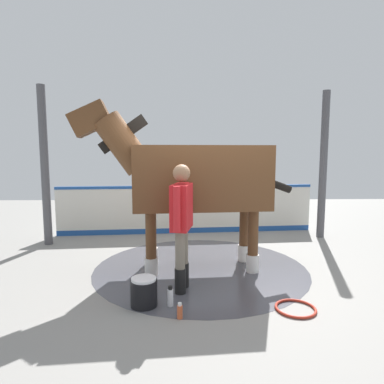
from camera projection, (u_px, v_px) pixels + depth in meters
The scene contains 11 objects.
ground_plane at pixel (209, 271), 5.23m from camera, with size 16.00×16.00×0.02m, color gray.
wet_patch at pixel (200, 268), 5.35m from camera, with size 3.41×3.41×0.00m, color #4C4C54.
barrier_wall at pixel (187, 211), 7.65m from camera, with size 5.87×0.55×1.11m.
roof_post_near at pixel (45, 166), 6.55m from camera, with size 0.16×0.16×3.17m, color #4C4C51.
roof_post_far at pixel (323, 165), 7.15m from camera, with size 0.16×0.16×3.17m, color #4C4C51.
horse at pixel (193, 177), 5.16m from camera, with size 3.47×1.13×2.63m.
handler at pixel (182, 218), 4.37m from camera, with size 0.31×0.67×1.70m.
wash_bucket at pixel (144, 292), 4.00m from camera, with size 0.33×0.33×0.35m.
bottle_shampoo at pixel (170, 297), 4.00m from camera, with size 0.07×0.07×0.25m.
bottle_spray at pixel (180, 311), 3.70m from camera, with size 0.06×0.06×0.18m.
hose_coil at pixel (296, 308), 3.91m from camera, with size 0.49×0.49×0.03m, color #B72D1E.
Camera 1 is at (-0.39, -5.04, 1.85)m, focal length 30.90 mm.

